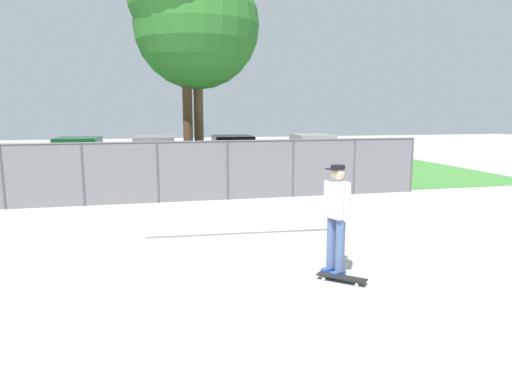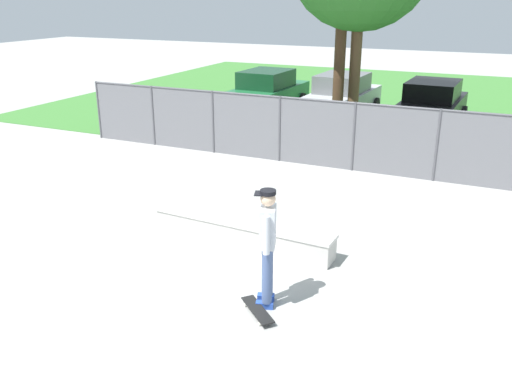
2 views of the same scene
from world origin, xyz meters
name	(u,v)px [view 1 (image 1 of 2)]	position (x,y,z in m)	size (l,w,h in m)	color
ground_plane	(229,264)	(0.00, 0.00, 0.00)	(80.00, 80.00, 0.00)	#9E9E99
grass_strip	(173,164)	(0.00, 16.38, 0.01)	(26.62, 20.00, 0.02)	#3D7A33
concrete_ledge	(240,238)	(0.36, 0.77, 0.25)	(3.63, 0.67, 0.49)	#B7B5AD
skateboarder	(336,215)	(1.62, -0.95, 1.03)	(0.38, 0.57, 1.84)	#2647A5
skateboard	(342,277)	(1.60, -1.26, 0.07)	(0.73, 0.69, 0.09)	black
chainlink_fence	(193,169)	(0.00, 6.08, 0.99)	(14.69, 0.07, 1.83)	#4C4C51
tree_near_right	(197,26)	(0.43, 8.17, 5.44)	(4.11, 4.11, 7.51)	brown
car_green	(80,158)	(-3.96, 12.00, 0.84)	(2.17, 4.28, 1.66)	#1E6638
car_silver	(155,156)	(-1.00, 12.20, 0.84)	(2.17, 4.28, 1.66)	#B7BABF
car_black	(232,155)	(2.26, 11.87, 0.84)	(2.17, 4.28, 1.66)	black
car_white	(311,153)	(5.94, 12.10, 0.84)	(2.17, 4.28, 1.66)	silver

